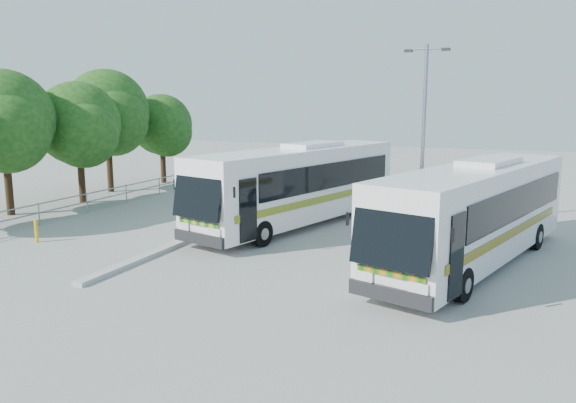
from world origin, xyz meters
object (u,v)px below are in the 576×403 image
at_px(tree_far_e, 162,125).
at_px(lamppost, 424,128).
at_px(bollard, 36,231).
at_px(tree_far_b, 4,120).
at_px(coach_main, 299,183).
at_px(coach_adjacent, 476,211).
at_px(tree_far_d, 108,112).
at_px(tree_far_c, 79,124).

relative_size(tree_far_e, lamppost, 0.76).
bearing_deg(bollard, lamppost, 32.83).
bearing_deg(tree_far_b, bollard, -33.78).
xyz_separation_m(tree_far_e, lamppost, (18.31, -7.09, 0.41)).
xyz_separation_m(coach_main, coach_adjacent, (7.68, -3.40, -0.06)).
relative_size(tree_far_b, tree_far_e, 1.17).
bearing_deg(lamppost, bollard, -143.36).
bearing_deg(tree_far_e, coach_main, -33.61).
bearing_deg(tree_far_b, tree_far_d, 92.23).
xyz_separation_m(tree_far_d, coach_main, (13.97, -4.33, -2.94)).
bearing_deg(tree_far_d, tree_far_c, -72.17).
height_order(lamppost, bollard, lamppost).
bearing_deg(coach_adjacent, tree_far_e, 165.78).
bearing_deg(coach_main, lamppost, 34.42).
bearing_deg(bollard, tree_far_c, 120.85).
relative_size(tree_far_d, coach_main, 0.59).
height_order(tree_far_e, coach_main, tree_far_e).
height_order(coach_main, lamppost, lamppost).
distance_m(coach_adjacent, bollard, 16.41).
relative_size(tree_far_c, coach_adjacent, 0.54).
bearing_deg(tree_far_d, coach_main, -17.22).
bearing_deg(tree_far_b, tree_far_c, 77.09).
height_order(tree_far_b, coach_main, tree_far_b).
relative_size(tree_far_c, tree_far_d, 0.88).
xyz_separation_m(tree_far_c, coach_adjacent, (20.46, -4.04, -2.45)).
xyz_separation_m(tree_far_c, tree_far_e, (-0.51, 8.20, -0.37)).
distance_m(tree_far_c, coach_main, 13.02).
height_order(tree_far_e, bollard, tree_far_e).
bearing_deg(coach_adjacent, bollard, -151.75).
xyz_separation_m(tree_far_d, lamppost, (18.99, -2.59, -0.52)).
height_order(tree_far_c, tree_far_d, tree_far_d).
xyz_separation_m(tree_far_c, lamppost, (17.80, 1.11, 0.04)).
relative_size(lamppost, bollard, 8.57).
xyz_separation_m(coach_adjacent, lamppost, (-2.66, 5.14, 2.48)).
relative_size(tree_far_e, coach_main, 0.47).
height_order(tree_far_d, bollard, tree_far_d).
bearing_deg(bollard, coach_main, 39.55).
relative_size(tree_far_b, bollard, 7.66).
xyz_separation_m(coach_adjacent, bollard, (-15.98, -3.45, -1.36)).
height_order(tree_far_d, lamppost, lamppost).
xyz_separation_m(tree_far_c, tree_far_d, (-1.19, 3.70, 0.56)).
bearing_deg(lamppost, tree_far_e, 162.63).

